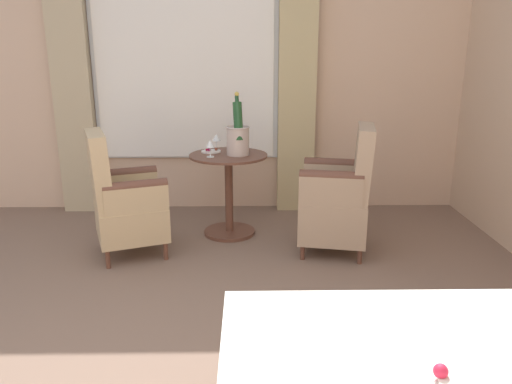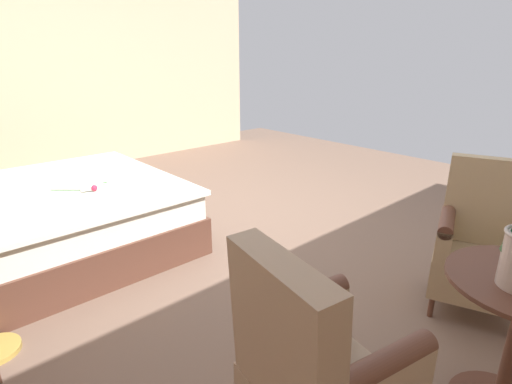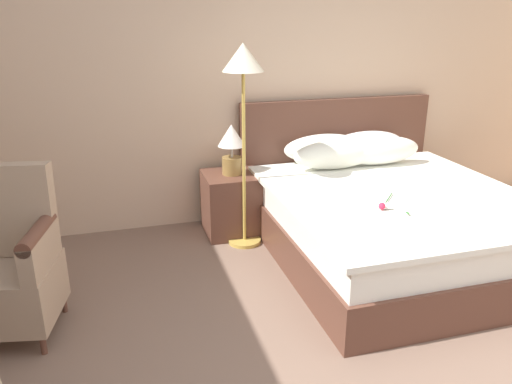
# 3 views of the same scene
# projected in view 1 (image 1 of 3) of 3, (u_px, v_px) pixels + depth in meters

# --- Properties ---
(wall_window_side) EXTENTS (0.27, 5.56, 2.91)m
(wall_window_side) POSITION_uv_depth(u_px,v_px,m) (186.00, 64.00, 4.85)
(wall_window_side) COLOR beige
(wall_window_side) RESTS_ON ground
(side_table_round) EXTENTS (0.67, 0.67, 0.72)m
(side_table_round) POSITION_uv_depth(u_px,v_px,m) (229.00, 189.00, 4.34)
(side_table_round) COLOR brown
(side_table_round) RESTS_ON ground
(champagne_bucket) EXTENTS (0.20, 0.20, 0.53)m
(champagne_bucket) POSITION_uv_depth(u_px,v_px,m) (238.00, 136.00, 4.19)
(champagne_bucket) COLOR #BEADA5
(champagne_bucket) RESTS_ON side_table_round
(wine_glass_near_bucket) EXTENTS (0.07, 0.07, 0.15)m
(wine_glass_near_bucket) POSITION_uv_depth(u_px,v_px,m) (216.00, 139.00, 4.38)
(wine_glass_near_bucket) COLOR white
(wine_glass_near_bucket) RESTS_ON side_table_round
(wine_glass_near_edge) EXTENTS (0.07, 0.07, 0.15)m
(wine_glass_near_edge) POSITION_uv_depth(u_px,v_px,m) (210.00, 144.00, 4.12)
(wine_glass_near_edge) COLOR white
(wine_glass_near_edge) RESTS_ON side_table_round
(snack_plate) EXTENTS (0.17, 0.17, 0.04)m
(snack_plate) POSITION_uv_depth(u_px,v_px,m) (211.00, 151.00, 4.34)
(snack_plate) COLOR white
(snack_plate) RESTS_ON side_table_round
(armchair_by_window) EXTENTS (0.62, 0.63, 1.03)m
(armchair_by_window) POSITION_uv_depth(u_px,v_px,m) (339.00, 199.00, 3.95)
(armchair_by_window) COLOR brown
(armchair_by_window) RESTS_ON ground
(armchair_facing_bed) EXTENTS (0.68, 0.69, 1.00)m
(armchair_facing_bed) POSITION_uv_depth(u_px,v_px,m) (123.00, 202.00, 3.89)
(armchair_facing_bed) COLOR brown
(armchair_facing_bed) RESTS_ON ground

